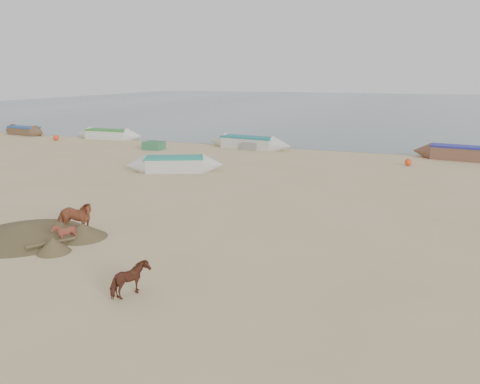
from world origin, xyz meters
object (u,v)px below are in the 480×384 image
Objects in this scene: cow_adult at (75,218)px; calf_front at (64,234)px; calf_right at (131,280)px; near_canoe at (175,164)px.

cow_adult is 1.89× the size of calf_front.
calf_right is (4.18, -2.41, 0.05)m from calf_front.
near_canoe reaches higher than calf_right.
near_canoe is (-2.11, 11.19, -0.17)m from cow_adult.
cow_adult is at bearing 49.95° from calf_right.
calf_right is at bearing -137.41° from cow_adult.
calf_right is 0.16× the size of near_canoe.
cow_adult is 0.26× the size of near_canoe.
near_canoe is (-6.58, 14.51, 0.00)m from calf_right.
near_canoe is at bearing -0.26° from cow_adult.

